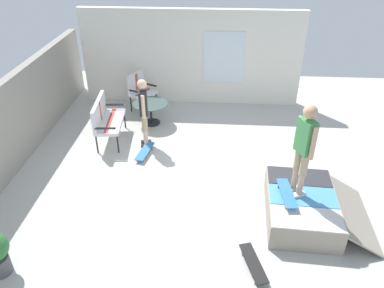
{
  "coord_description": "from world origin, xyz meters",
  "views": [
    {
      "loc": [
        -6.17,
        -0.22,
        4.61
      ],
      "look_at": [
        0.23,
        0.23,
        0.7
      ],
      "focal_mm": 35.01,
      "sensor_mm": 36.0,
      "label": 1
    }
  ],
  "objects_px": {
    "patio_chair_near_house": "(140,88)",
    "skateboard_on_ramp": "(287,193)",
    "skateboard_by_bench": "(145,151)",
    "patio_table": "(151,109)",
    "skateboard_spare": "(253,263)",
    "skate_ramp": "(303,207)",
    "person_watching": "(144,109)",
    "person_skater": "(304,145)",
    "patio_bench": "(105,117)"
  },
  "relations": [
    {
      "from": "patio_chair_near_house",
      "to": "skateboard_on_ramp",
      "type": "relative_size",
      "value": 1.25
    },
    {
      "from": "patio_chair_near_house",
      "to": "skateboard_by_bench",
      "type": "relative_size",
      "value": 1.24
    },
    {
      "from": "patio_table",
      "to": "skateboard_spare",
      "type": "xyz_separation_m",
      "value": [
        -4.53,
        -2.31,
        -0.32
      ]
    },
    {
      "from": "skate_ramp",
      "to": "skateboard_spare",
      "type": "xyz_separation_m",
      "value": [
        -1.19,
        0.93,
        -0.16
      ]
    },
    {
      "from": "person_watching",
      "to": "skateboard_by_bench",
      "type": "distance_m",
      "value": 0.96
    },
    {
      "from": "person_watching",
      "to": "person_skater",
      "type": "xyz_separation_m",
      "value": [
        -2.2,
        -3.05,
        0.53
      ]
    },
    {
      "from": "person_watching",
      "to": "skateboard_by_bench",
      "type": "xyz_separation_m",
      "value": [
        -0.42,
        -0.05,
        -0.86
      ]
    },
    {
      "from": "person_skater",
      "to": "skateboard_spare",
      "type": "height_order",
      "value": "person_skater"
    },
    {
      "from": "patio_chair_near_house",
      "to": "patio_table",
      "type": "height_order",
      "value": "patio_chair_near_house"
    },
    {
      "from": "patio_chair_near_house",
      "to": "skateboard_by_bench",
      "type": "distance_m",
      "value": 2.45
    },
    {
      "from": "skate_ramp",
      "to": "skateboard_spare",
      "type": "relative_size",
      "value": 2.31
    },
    {
      "from": "patio_chair_near_house",
      "to": "person_skater",
      "type": "height_order",
      "value": "person_skater"
    },
    {
      "from": "skate_ramp",
      "to": "patio_table",
      "type": "relative_size",
      "value": 2.11
    },
    {
      "from": "skateboard_by_bench",
      "to": "patio_chair_near_house",
      "type": "bearing_deg",
      "value": 12.78
    },
    {
      "from": "person_skater",
      "to": "skateboard_by_bench",
      "type": "xyz_separation_m",
      "value": [
        1.78,
        3.0,
        -1.38
      ]
    },
    {
      "from": "skate_ramp",
      "to": "patio_table",
      "type": "bearing_deg",
      "value": 44.14
    },
    {
      "from": "patio_chair_near_house",
      "to": "skateboard_on_ramp",
      "type": "distance_m",
      "value": 5.4
    },
    {
      "from": "skateboard_by_bench",
      "to": "skateboard_on_ramp",
      "type": "distance_m",
      "value": 3.44
    },
    {
      "from": "patio_chair_near_house",
      "to": "person_watching",
      "type": "distance_m",
      "value": 2.0
    },
    {
      "from": "skateboard_by_bench",
      "to": "person_watching",
      "type": "bearing_deg",
      "value": 6.47
    },
    {
      "from": "person_watching",
      "to": "skateboard_on_ramp",
      "type": "relative_size",
      "value": 2.0
    },
    {
      "from": "skate_ramp",
      "to": "patio_table",
      "type": "xyz_separation_m",
      "value": [
        3.34,
        3.24,
        0.16
      ]
    },
    {
      "from": "person_skater",
      "to": "skateboard_by_bench",
      "type": "height_order",
      "value": "person_skater"
    },
    {
      "from": "skate_ramp",
      "to": "skateboard_on_ramp",
      "type": "distance_m",
      "value": 0.46
    },
    {
      "from": "patio_chair_near_house",
      "to": "skateboard_on_ramp",
      "type": "bearing_deg",
      "value": -141.68
    },
    {
      "from": "patio_table",
      "to": "person_skater",
      "type": "bearing_deg",
      "value": -136.56
    },
    {
      "from": "patio_chair_near_house",
      "to": "skateboard_spare",
      "type": "bearing_deg",
      "value": -152.93
    },
    {
      "from": "patio_bench",
      "to": "skateboard_spare",
      "type": "bearing_deg",
      "value": -138.35
    },
    {
      "from": "person_watching",
      "to": "skateboard_spare",
      "type": "distance_m",
      "value": 4.22
    },
    {
      "from": "person_skater",
      "to": "patio_bench",
      "type": "bearing_deg",
      "value": 59.44
    },
    {
      "from": "patio_bench",
      "to": "skateboard_on_ramp",
      "type": "height_order",
      "value": "patio_bench"
    },
    {
      "from": "skateboard_on_ramp",
      "to": "patio_chair_near_house",
      "type": "bearing_deg",
      "value": 38.32
    },
    {
      "from": "patio_bench",
      "to": "skateboard_on_ramp",
      "type": "bearing_deg",
      "value": -123.1
    },
    {
      "from": "patio_bench",
      "to": "patio_chair_near_house",
      "type": "relative_size",
      "value": 1.27
    },
    {
      "from": "skate_ramp",
      "to": "patio_bench",
      "type": "distance_m",
      "value": 4.84
    },
    {
      "from": "person_watching",
      "to": "patio_bench",
      "type": "bearing_deg",
      "value": 80.0
    },
    {
      "from": "skateboard_by_bench",
      "to": "skateboard_on_ramp",
      "type": "xyz_separation_m",
      "value": [
        -1.91,
        -2.82,
        0.48
      ]
    },
    {
      "from": "person_skater",
      "to": "skateboard_on_ramp",
      "type": "relative_size",
      "value": 2.07
    },
    {
      "from": "patio_bench",
      "to": "person_skater",
      "type": "relative_size",
      "value": 0.77
    },
    {
      "from": "patio_bench",
      "to": "patio_table",
      "type": "height_order",
      "value": "patio_bench"
    },
    {
      "from": "patio_chair_near_house",
      "to": "patio_table",
      "type": "distance_m",
      "value": 0.97
    },
    {
      "from": "skate_ramp",
      "to": "person_watching",
      "type": "height_order",
      "value": "person_watching"
    },
    {
      "from": "patio_table",
      "to": "skateboard_spare",
      "type": "bearing_deg",
      "value": -152.96
    },
    {
      "from": "person_skater",
      "to": "person_watching",
      "type": "bearing_deg",
      "value": 54.19
    },
    {
      "from": "patio_table",
      "to": "skateboard_spare",
      "type": "relative_size",
      "value": 1.09
    },
    {
      "from": "patio_table",
      "to": "person_watching",
      "type": "height_order",
      "value": "person_watching"
    },
    {
      "from": "person_skater",
      "to": "skateboard_spare",
      "type": "relative_size",
      "value": 2.05
    },
    {
      "from": "patio_table",
      "to": "skateboard_by_bench",
      "type": "distance_m",
      "value": 1.53
    },
    {
      "from": "skateboard_spare",
      "to": "skateboard_by_bench",
      "type": "bearing_deg",
      "value": 36.1
    },
    {
      "from": "patio_table",
      "to": "person_skater",
      "type": "height_order",
      "value": "person_skater"
    }
  ]
}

